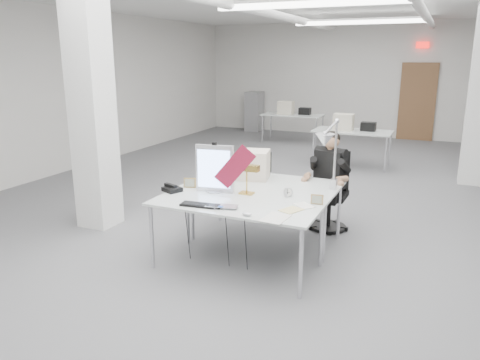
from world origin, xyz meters
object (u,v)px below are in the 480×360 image
Objects in this scene: desk_phone at (172,189)px; beige_monitor at (253,165)px; seated_person at (330,165)px; laptop at (221,208)px; monitor at (215,169)px; bankers_lamp at (247,178)px; architect_lamp at (330,155)px; desk_main at (237,203)px; office_chair at (330,195)px.

beige_monitor reaches higher than desk_phone.
seated_person is 2.65× the size of laptop.
seated_person is 2.31× the size of beige_monitor.
monitor reaches higher than bankers_lamp.
monitor is 0.76m from beige_monitor.
bankers_lamp is 1.91× the size of desk_phone.
architect_lamp reaches higher than bankers_lamp.
monitor is (-0.39, 0.26, 0.29)m from desk_main.
bankers_lamp reaches higher than desk_main.
architect_lamp reaches higher than seated_person.
desk_phone is (-0.83, -0.25, -0.16)m from bankers_lamp.
monitor is at bearing -115.28° from beige_monitor.
desk_phone is at bearing -166.71° from monitor.
monitor reaches higher than office_chair.
beige_monitor is at bearing -132.85° from seated_person.
seated_person reaches higher than desk_main.
laptop is (0.34, -0.55, -0.26)m from monitor.
bankers_lamp reaches higher than desk_phone.
seated_person is 2.38× the size of bankers_lamp.
bankers_lamp is at bearing 93.94° from desk_main.
seated_person reaches higher than office_chair.
monitor is at bearing 46.83° from desk_phone.
laptop is 0.36× the size of architect_lamp.
seated_person is 1.01m from beige_monitor.
monitor is 0.39m from bankers_lamp.
beige_monitor is (0.18, 0.74, -0.09)m from monitor.
office_chair is 2.89× the size of laptop.
desk_main is 0.85m from desk_phone.
seated_person is at bearing 60.68° from bankers_lamp.
office_chair reaches higher than desk_main.
desk_main is at bearing -86.23° from bankers_lamp.
seated_person is at bearing 57.05° from laptop.
seated_person is at bearing 123.76° from architect_lamp.
beige_monitor reaches higher than office_chair.
office_chair is (0.65, 1.58, -0.26)m from desk_main.
desk_main is 4.85× the size of bankers_lamp.
desk_phone reaches higher than desk_main.
architect_lamp reaches higher than desk_phone.
monitor is 1.31m from architect_lamp.
bankers_lamp is at bearing 0.47° from monitor.
beige_monitor is at bearing 105.91° from bankers_lamp.
desk_main is 5.40× the size of laptop.
seated_person is 1.95m from laptop.
desk_phone is at bearing 175.02° from desk_main.
monitor is at bearing -112.70° from office_chair.
office_chair is at bearing 69.38° from desk_phone.
bankers_lamp is 0.96m from architect_lamp.
architect_lamp is (1.68, 0.61, 0.44)m from desk_phone.
desk_phone is at bearing -119.20° from office_chair.
desk_phone is (-0.80, 0.36, 0.01)m from laptop.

